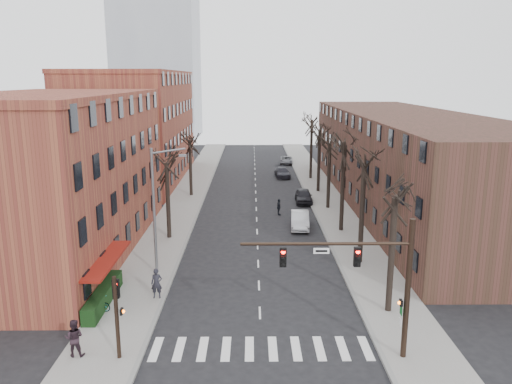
{
  "coord_description": "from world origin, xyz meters",
  "views": [
    {
      "loc": [
        -0.45,
        -23.15,
        13.57
      ],
      "look_at": [
        -0.11,
        18.62,
        4.0
      ],
      "focal_mm": 35.0,
      "sensor_mm": 36.0,
      "label": 1
    }
  ],
  "objects_px": {
    "parked_car_near": "(304,196)",
    "bicycle": "(97,303)",
    "parked_car_mid": "(282,173)",
    "silver_sedan": "(300,220)",
    "pedestrian_a": "(157,283)"
  },
  "relations": [
    {
      "from": "parked_car_mid",
      "to": "bicycle",
      "type": "height_order",
      "value": "parked_car_mid"
    },
    {
      "from": "parked_car_mid",
      "to": "bicycle",
      "type": "xyz_separation_m",
      "value": [
        -13.4,
        -41.23,
        -0.07
      ]
    },
    {
      "from": "silver_sedan",
      "to": "pedestrian_a",
      "type": "relative_size",
      "value": 2.43
    },
    {
      "from": "silver_sedan",
      "to": "bicycle",
      "type": "distance_m",
      "value": 21.8
    },
    {
      "from": "parked_car_mid",
      "to": "bicycle",
      "type": "distance_m",
      "value": 43.35
    },
    {
      "from": "bicycle",
      "to": "parked_car_near",
      "type": "bearing_deg",
      "value": -13.3
    },
    {
      "from": "parked_car_near",
      "to": "bicycle",
      "type": "height_order",
      "value": "parked_car_near"
    },
    {
      "from": "silver_sedan",
      "to": "parked_car_mid",
      "type": "height_order",
      "value": "silver_sedan"
    },
    {
      "from": "silver_sedan",
      "to": "parked_car_near",
      "type": "height_order",
      "value": "parked_car_near"
    },
    {
      "from": "pedestrian_a",
      "to": "bicycle",
      "type": "xyz_separation_m",
      "value": [
        -3.2,
        -1.73,
        -0.5
      ]
    },
    {
      "from": "parked_car_near",
      "to": "bicycle",
      "type": "xyz_separation_m",
      "value": [
        -14.9,
        -26.66,
        -0.17
      ]
    },
    {
      "from": "parked_car_mid",
      "to": "pedestrian_a",
      "type": "height_order",
      "value": "pedestrian_a"
    },
    {
      "from": "parked_car_near",
      "to": "pedestrian_a",
      "type": "bearing_deg",
      "value": -113.71
    },
    {
      "from": "pedestrian_a",
      "to": "bicycle",
      "type": "distance_m",
      "value": 3.67
    },
    {
      "from": "parked_car_mid",
      "to": "bicycle",
      "type": "bearing_deg",
      "value": -111.72
    }
  ]
}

